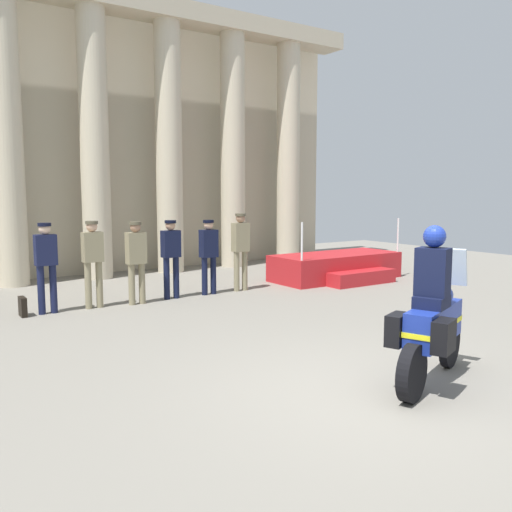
# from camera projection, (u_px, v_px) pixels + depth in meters

# --- Properties ---
(ground_plane) EXTENTS (28.00, 28.00, 0.00)m
(ground_plane) POSITION_uv_depth(u_px,v_px,m) (372.00, 392.00, 6.27)
(ground_plane) COLOR gray
(colonnade_backdrop) EXTENTS (16.30, 1.59, 7.52)m
(colonnade_backdrop) POSITION_uv_depth(u_px,v_px,m) (88.00, 125.00, 14.40)
(colonnade_backdrop) COLOR #B6AB91
(colonnade_backdrop) RESTS_ON ground_plane
(reviewing_stand) EXTENTS (3.44, 1.92, 1.57)m
(reviewing_stand) POSITION_uv_depth(u_px,v_px,m) (338.00, 267.00, 14.16)
(reviewing_stand) COLOR #B21E23
(reviewing_stand) RESTS_ON ground_plane
(officer_in_row_0) EXTENTS (0.39, 0.24, 1.70)m
(officer_in_row_0) POSITION_uv_depth(u_px,v_px,m) (46.00, 260.00, 10.16)
(officer_in_row_0) COLOR #141938
(officer_in_row_0) RESTS_ON ground_plane
(officer_in_row_1) EXTENTS (0.39, 0.24, 1.71)m
(officer_in_row_1) POSITION_uv_depth(u_px,v_px,m) (93.00, 257.00, 10.64)
(officer_in_row_1) COLOR #847A5B
(officer_in_row_1) RESTS_ON ground_plane
(officer_in_row_2) EXTENTS (0.39, 0.24, 1.68)m
(officer_in_row_2) POSITION_uv_depth(u_px,v_px,m) (136.00, 256.00, 11.01)
(officer_in_row_2) COLOR #847A5B
(officer_in_row_2) RESTS_ON ground_plane
(officer_in_row_3) EXTENTS (0.39, 0.24, 1.68)m
(officer_in_row_3) POSITION_uv_depth(u_px,v_px,m) (171.00, 253.00, 11.57)
(officer_in_row_3) COLOR black
(officer_in_row_3) RESTS_ON ground_plane
(officer_in_row_4) EXTENTS (0.39, 0.24, 1.66)m
(officer_in_row_4) POSITION_uv_depth(u_px,v_px,m) (209.00, 251.00, 12.06)
(officer_in_row_4) COLOR black
(officer_in_row_4) RESTS_ON ground_plane
(officer_in_row_5) EXTENTS (0.39, 0.24, 1.78)m
(officer_in_row_5) POSITION_uv_depth(u_px,v_px,m) (241.00, 245.00, 12.51)
(officer_in_row_5) COLOR #847A5B
(officer_in_row_5) RESTS_ON ground_plane
(motorcycle_with_rider) EXTENTS (2.00, 1.00, 1.90)m
(motorcycle_with_rider) POSITION_uv_depth(u_px,v_px,m) (432.00, 319.00, 6.43)
(motorcycle_with_rider) COLOR black
(motorcycle_with_rider) RESTS_ON ground_plane
(briefcase_on_ground) EXTENTS (0.10, 0.32, 0.36)m
(briefcase_on_ground) POSITION_uv_depth(u_px,v_px,m) (23.00, 307.00, 10.02)
(briefcase_on_ground) COLOR black
(briefcase_on_ground) RESTS_ON ground_plane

